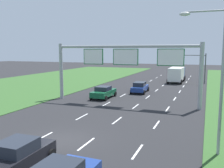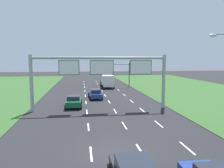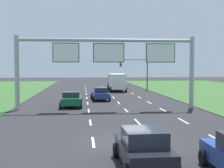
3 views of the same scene
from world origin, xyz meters
name	(u,v)px [view 3 (image 3 of 3)]	position (x,y,z in m)	size (l,w,h in m)	color
ground_plane	(125,141)	(0.00, 0.00, 0.00)	(200.00, 200.00, 0.00)	#262628
lane_dashes_inner_left	(88,107)	(-1.75, 15.00, 0.00)	(0.14, 68.40, 0.01)	white
lane_dashes_inner_right	(122,106)	(1.75, 15.00, 0.00)	(0.14, 68.40, 0.01)	white
lane_dashes_slip	(155,106)	(5.25, 15.00, 0.00)	(0.14, 68.40, 0.01)	white
car_lead_silver	(71,99)	(-3.47, 15.18, 0.77)	(2.22, 4.48, 1.54)	#145633
car_mid_lane	(100,94)	(-0.17, 21.07, 0.79)	(2.28, 4.53, 1.56)	navy
car_far_ahead	(143,148)	(0.13, -4.45, 0.81)	(2.13, 4.12, 1.61)	black
box_truck	(116,81)	(3.43, 35.70, 1.60)	(2.76, 8.35, 2.87)	navy
sign_gantry	(109,58)	(0.22, 13.04, 4.92)	(17.24, 0.44, 7.00)	#9EA0A5
traffic_light_mast	(136,68)	(6.62, 34.94, 3.87)	(4.76, 0.49, 5.60)	#47494F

